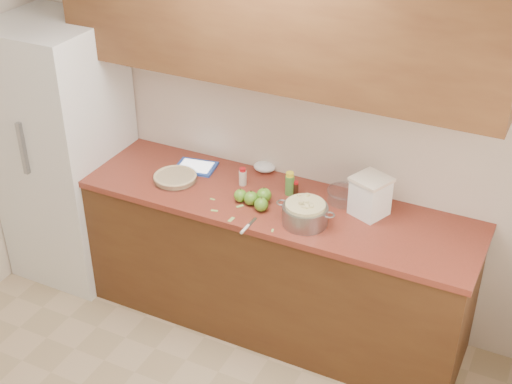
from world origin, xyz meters
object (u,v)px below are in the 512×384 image
at_px(tablet, 196,167).
at_px(colander, 305,214).
at_px(pie, 175,178).
at_px(flour_canister, 370,196).

bearing_deg(tablet, colander, -27.46).
bearing_deg(pie, tablet, 80.85).
height_order(pie, tablet, pie).
relative_size(colander, flour_canister, 1.40).
xyz_separation_m(pie, flour_canister, (1.19, 0.17, 0.10)).
bearing_deg(flour_canister, colander, -138.74).
height_order(pie, colander, colander).
distance_m(colander, flour_canister, 0.39).
xyz_separation_m(flour_canister, tablet, (-1.16, 0.02, -0.11)).
bearing_deg(colander, tablet, 162.37).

